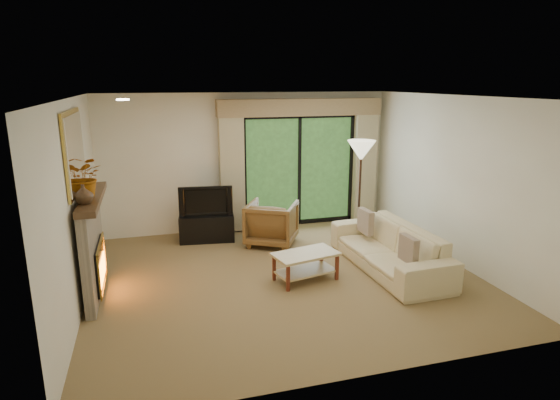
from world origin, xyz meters
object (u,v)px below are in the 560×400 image
object	(u,v)px
media_console	(207,228)
armchair	(272,223)
sofa	(389,248)
coffee_table	(306,266)

from	to	relation	value
media_console	armchair	distance (m)	1.20
media_console	sofa	bearing A→B (deg)	-32.68
coffee_table	media_console	bearing A→B (deg)	106.16
media_console	armchair	size ratio (longest dim) A/B	1.15
sofa	media_console	bearing A→B (deg)	-131.42
armchair	sofa	xyz separation A→B (m)	(1.43, -1.58, -0.04)
media_console	armchair	xyz separation A→B (m)	(1.08, -0.50, 0.14)
media_console	sofa	xyz separation A→B (m)	(2.51, -2.07, 0.10)
armchair	sofa	world-z (taller)	armchair
armchair	coffee_table	distance (m)	1.64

